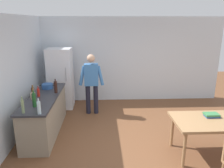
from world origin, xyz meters
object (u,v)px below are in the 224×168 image
object	(u,v)px
bottle_beer_brown	(33,92)
bottle_sauce_red	(38,92)
person	(91,80)
refrigerator	(61,78)
dining_table	(210,124)
book_stack	(212,115)
utensil_jar	(33,96)
bottle_vinegar_tall	(23,106)
bottle_water_clear	(39,107)
bottle_wine_dark	(56,87)
bottle_wine_green	(34,100)
cooking_pot	(47,86)

from	to	relation	value
bottle_beer_brown	bottle_sauce_red	bearing A→B (deg)	-10.07
person	refrigerator	bearing A→B (deg)	149.77
dining_table	book_stack	world-z (taller)	book_stack
bottle_beer_brown	utensil_jar	bearing A→B (deg)	-72.29
refrigerator	utensil_jar	distance (m)	1.82
bottle_sauce_red	bottle_beer_brown	world-z (taller)	bottle_beer_brown
bottle_vinegar_tall	bottle_water_clear	world-z (taller)	bottle_vinegar_tall
utensil_jar	bottle_wine_dark	bearing A→B (deg)	45.91
dining_table	bottle_wine_green	xyz separation A→B (m)	(-3.41, 0.45, 0.37)
book_stack	bottle_sauce_red	bearing A→B (deg)	165.46
bottle_wine_green	bottle_water_clear	bearing A→B (deg)	-62.00
bottle_wine_green	book_stack	distance (m)	3.52
dining_table	utensil_jar	xyz separation A→B (m)	(-3.57, 0.91, 0.31)
person	bottle_sauce_red	world-z (taller)	person
dining_table	bottle_beer_brown	world-z (taller)	bottle_beer_brown
utensil_jar	person	bearing A→B (deg)	45.33
bottle_wine_dark	bottle_water_clear	distance (m)	1.25
dining_table	cooking_pot	size ratio (longest dim) A/B	3.50
dining_table	bottle_water_clear	world-z (taller)	bottle_water_clear
refrigerator	utensil_jar	world-z (taller)	refrigerator
bottle_wine_green	refrigerator	bearing A→B (deg)	87.24
cooking_pot	bottle_wine_green	world-z (taller)	bottle_wine_green
cooking_pot	bottle_water_clear	world-z (taller)	bottle_water_clear
dining_table	bottle_vinegar_tall	bearing A→B (deg)	177.73
cooking_pot	book_stack	world-z (taller)	cooking_pot
refrigerator	cooking_pot	bearing A→B (deg)	-98.88
utensil_jar	bottle_vinegar_tall	distance (m)	0.77
refrigerator	bottle_vinegar_tall	xyz separation A→B (m)	(-0.23, -2.56, 0.14)
book_stack	refrigerator	bearing A→B (deg)	142.93
dining_table	bottle_beer_brown	size ratio (longest dim) A/B	5.38
person	bottle_beer_brown	world-z (taller)	person
bottle_vinegar_tall	person	bearing A→B (deg)	59.59
bottle_water_clear	dining_table	bearing A→B (deg)	-1.53
cooking_pot	bottle_beer_brown	xyz separation A→B (m)	(-0.18, -0.61, 0.05)
bottle_water_clear	cooking_pot	bearing A→B (deg)	98.42
bottle_sauce_red	bottle_beer_brown	distance (m)	0.14
utensil_jar	bottle_wine_green	distance (m)	0.49
bottle_wine_dark	bottle_beer_brown	bearing A→B (deg)	-153.55
bottle_vinegar_tall	bottle_wine_dark	size ratio (longest dim) A/B	0.94
cooking_pot	bottle_sauce_red	world-z (taller)	bottle_sauce_red
bottle_sauce_red	bottle_vinegar_tall	bearing A→B (deg)	-91.57
person	bottle_wine_green	xyz separation A→B (m)	(-1.06, -1.70, 0.07)
bottle_water_clear	bottle_beer_brown	size ratio (longest dim) A/B	1.15
bottle_wine_dark	utensil_jar	bearing A→B (deg)	-134.09
person	dining_table	distance (m)	3.20
bottle_wine_green	bottle_vinegar_tall	bearing A→B (deg)	-111.23
bottle_sauce_red	cooking_pot	bearing A→B (deg)	85.76
bottle_vinegar_tall	refrigerator	bearing A→B (deg)	84.91
bottle_water_clear	bottle_beer_brown	bearing A→B (deg)	112.50
utensil_jar	bottle_vinegar_tall	world-z (taller)	same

